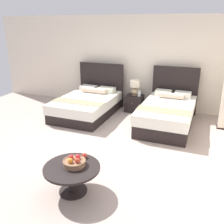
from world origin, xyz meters
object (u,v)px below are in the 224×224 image
(table_lamp, at_px, (135,86))
(loose_apple, at_px, (84,155))
(nightstand, at_px, (134,103))
(vase, at_px, (139,93))
(bed_near_window, at_px, (88,104))
(bed_near_corner, at_px, (168,113))
(fruit_bowl, at_px, (74,162))
(coffee_table, at_px, (72,172))

(table_lamp, xyz_separation_m, loose_apple, (0.19, -3.64, -0.26))
(nightstand, xyz_separation_m, table_lamp, (0.00, 0.02, 0.50))
(vase, relative_size, loose_apple, 2.12)
(vase, bearing_deg, loose_apple, -89.32)
(bed_near_window, bearing_deg, bed_near_corner, -0.16)
(bed_near_corner, distance_m, fruit_bowl, 3.28)
(nightstand, height_order, table_lamp, table_lamp)
(bed_near_window, distance_m, loose_apple, 3.20)
(bed_near_window, bearing_deg, vase, 27.80)
(vase, xyz_separation_m, loose_apple, (0.04, -3.58, -0.08))
(bed_near_window, distance_m, fruit_bowl, 3.41)
(bed_near_window, xyz_separation_m, table_lamp, (1.14, 0.74, 0.44))
(table_lamp, xyz_separation_m, fruit_bowl, (0.15, -3.89, -0.25))
(nightstand, relative_size, vase, 2.81)
(bed_near_corner, distance_m, vase, 1.17)
(table_lamp, bearing_deg, bed_near_window, -147.11)
(coffee_table, relative_size, loose_apple, 10.42)
(bed_near_corner, bearing_deg, vase, 143.23)
(fruit_bowl, height_order, loose_apple, fruit_bowl)
(vase, distance_m, coffee_table, 3.89)
(loose_apple, bearing_deg, nightstand, 92.96)
(loose_apple, bearing_deg, fruit_bowl, -98.78)
(coffee_table, bearing_deg, table_lamp, 91.85)
(loose_apple, bearing_deg, vase, 90.68)
(vase, height_order, coffee_table, vase)
(bed_near_window, relative_size, nightstand, 4.37)
(bed_near_corner, relative_size, vase, 12.76)
(coffee_table, bearing_deg, loose_apple, 78.65)
(nightstand, relative_size, table_lamp, 1.09)
(vase, xyz_separation_m, coffee_table, (-0.02, -3.88, -0.22))
(vase, bearing_deg, fruit_bowl, -89.95)
(nightstand, xyz_separation_m, vase, (0.15, -0.04, 0.32))
(nightstand, distance_m, coffee_table, 3.92)
(table_lamp, distance_m, fruit_bowl, 3.90)
(bed_near_corner, xyz_separation_m, table_lamp, (-1.06, 0.75, 0.42))
(bed_near_corner, xyz_separation_m, loose_apple, (-0.87, -2.89, 0.15))
(bed_near_window, xyz_separation_m, fruit_bowl, (1.29, -3.15, 0.19))
(vase, distance_m, loose_apple, 3.58)
(bed_near_window, xyz_separation_m, coffee_table, (1.27, -3.20, 0.04))
(coffee_table, distance_m, fruit_bowl, 0.17)
(table_lamp, relative_size, coffee_table, 0.53)
(nightstand, relative_size, fruit_bowl, 1.40)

